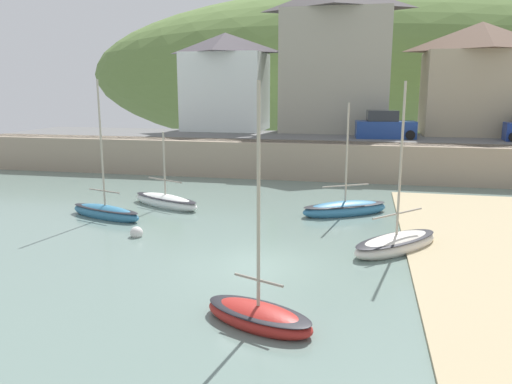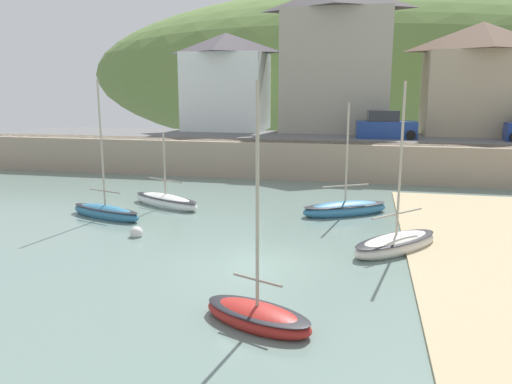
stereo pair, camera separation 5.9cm
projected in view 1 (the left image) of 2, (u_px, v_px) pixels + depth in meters
The scene contains 12 objects.
quay_seawall at pixel (312, 157), 33.72m from camera, with size 48.00×9.40×2.40m.
hillside_backdrop at pixel (380, 74), 67.50m from camera, with size 80.00×44.00×21.61m.
waterfront_building_left at pixel (226, 81), 41.72m from camera, with size 6.78×5.55×7.86m.
waterfront_building_centre at pixel (336, 58), 39.52m from camera, with size 8.60×5.28×11.33m.
waterfront_building_right at pixel (478, 78), 37.66m from camera, with size 8.01×6.13×8.23m.
sailboat_blue_trim at pixel (166, 201), 25.59m from camera, with size 4.41×2.88×3.96m.
sailboat_tall_mast at pixel (345, 209), 23.98m from camera, with size 4.39×3.27×5.43m.
sailboat_nearest_shore at pixel (105, 212), 23.37m from camera, with size 4.19×2.19×6.46m.
dinghy_open_wooden at pixel (396, 243), 18.66m from camera, with size 3.81×4.00×6.35m.
motorboat_with_cabin at pixel (258, 315), 12.87m from camera, with size 3.36×2.36×6.27m.
parked_car_near_slipway at pixel (385, 127), 35.44m from camera, with size 4.23×2.04×1.95m.
mooring_buoy at pixel (137, 233), 20.43m from camera, with size 0.52×0.52×0.52m.
Camera 1 is at (3.33, -16.04, 5.97)m, focal length 35.38 mm.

